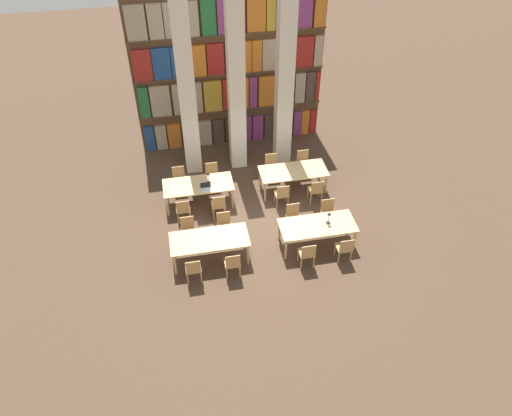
# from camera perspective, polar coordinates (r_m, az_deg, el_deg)

# --- Properties ---
(ground_plane) EXTENTS (40.00, 40.00, 0.00)m
(ground_plane) POSITION_cam_1_polar(r_m,az_deg,el_deg) (15.45, -0.09, -1.60)
(ground_plane) COLOR #4C3828
(bookshelf_bank) EXTENTS (6.54, 0.35, 5.50)m
(bookshelf_bank) POSITION_cam_1_polar(r_m,az_deg,el_deg) (17.66, -2.98, 14.91)
(bookshelf_bank) COLOR brown
(bookshelf_bank) RESTS_ON ground_plane
(pillar_left) EXTENTS (0.53, 0.53, 6.00)m
(pillar_left) POSITION_cam_1_polar(r_m,az_deg,el_deg) (16.12, -7.94, 13.11)
(pillar_left) COLOR silver
(pillar_left) RESTS_ON ground_plane
(pillar_center) EXTENTS (0.53, 0.53, 6.00)m
(pillar_center) POSITION_cam_1_polar(r_m,az_deg,el_deg) (16.26, -2.27, 13.72)
(pillar_center) COLOR silver
(pillar_center) RESTS_ON ground_plane
(pillar_right) EXTENTS (0.53, 0.53, 6.00)m
(pillar_right) POSITION_cam_1_polar(r_m,az_deg,el_deg) (16.54, 3.28, 14.19)
(pillar_right) COLOR silver
(pillar_right) RESTS_ON ground_plane
(reading_table_0) EXTENTS (2.19, 0.97, 0.77)m
(reading_table_0) POSITION_cam_1_polar(r_m,az_deg,el_deg) (13.95, -5.35, -3.75)
(reading_table_0) COLOR tan
(reading_table_0) RESTS_ON ground_plane
(chair_0) EXTENTS (0.42, 0.40, 0.89)m
(chair_0) POSITION_cam_1_polar(r_m,az_deg,el_deg) (13.55, -7.17, -6.92)
(chair_0) COLOR tan
(chair_0) RESTS_ON ground_plane
(chair_1) EXTENTS (0.42, 0.40, 0.89)m
(chair_1) POSITION_cam_1_polar(r_m,az_deg,el_deg) (14.63, -7.76, -2.49)
(chair_1) COLOR tan
(chair_1) RESTS_ON ground_plane
(chair_2) EXTENTS (0.42, 0.40, 0.89)m
(chair_2) POSITION_cam_1_polar(r_m,az_deg,el_deg) (13.60, -2.70, -6.33)
(chair_2) COLOR tan
(chair_2) RESTS_ON ground_plane
(chair_3) EXTENTS (0.42, 0.40, 0.89)m
(chair_3) POSITION_cam_1_polar(r_m,az_deg,el_deg) (14.67, -3.64, -1.96)
(chair_3) COLOR tan
(chair_3) RESTS_ON ground_plane
(reading_table_1) EXTENTS (2.19, 0.97, 0.77)m
(reading_table_1) POSITION_cam_1_polar(r_m,az_deg,el_deg) (14.40, 7.04, -2.14)
(reading_table_1) COLOR tan
(reading_table_1) RESTS_ON ground_plane
(chair_4) EXTENTS (0.42, 0.40, 0.89)m
(chair_4) POSITION_cam_1_polar(r_m,az_deg,el_deg) (13.91, 5.86, -5.18)
(chair_4) COLOR tan
(chair_4) RESTS_ON ground_plane
(chair_5) EXTENTS (0.42, 0.40, 0.89)m
(chair_5) POSITION_cam_1_polar(r_m,az_deg,el_deg) (14.96, 4.30, -0.99)
(chair_5) COLOR tan
(chair_5) RESTS_ON ground_plane
(chair_6) EXTENTS (0.42, 0.40, 0.89)m
(chair_6) POSITION_cam_1_polar(r_m,az_deg,el_deg) (14.20, 10.09, -4.52)
(chair_6) COLOR tan
(chair_6) RESTS_ON ground_plane
(chair_7) EXTENTS (0.42, 0.40, 0.89)m
(chair_7) POSITION_cam_1_polar(r_m,az_deg,el_deg) (15.23, 8.25, -0.46)
(chair_7) COLOR tan
(chair_7) RESTS_ON ground_plane
(desk_lamp_0) EXTENTS (0.14, 0.14, 0.40)m
(desk_lamp_0) POSITION_cam_1_polar(r_m,az_deg,el_deg) (14.27, 8.33, -0.94)
(desk_lamp_0) COLOR #232328
(desk_lamp_0) RESTS_ON reading_table_1
(reading_table_2) EXTENTS (2.19, 0.97, 0.77)m
(reading_table_2) POSITION_cam_1_polar(r_m,az_deg,el_deg) (15.79, -6.63, 2.49)
(reading_table_2) COLOR tan
(reading_table_2) RESTS_ON ground_plane
(chair_8) EXTENTS (0.42, 0.40, 0.89)m
(chair_8) POSITION_cam_1_polar(r_m,az_deg,el_deg) (15.32, -8.33, -0.14)
(chair_8) COLOR tan
(chair_8) RESTS_ON ground_plane
(chair_9) EXTENTS (0.42, 0.40, 0.89)m
(chair_9) POSITION_cam_1_polar(r_m,az_deg,el_deg) (16.52, -8.77, 3.33)
(chair_9) COLOR tan
(chair_9) RESTS_ON ground_plane
(chair_10) EXTENTS (0.42, 0.40, 0.89)m
(chair_10) POSITION_cam_1_polar(r_m,az_deg,el_deg) (15.36, -4.29, 0.37)
(chair_10) COLOR tan
(chair_10) RESTS_ON ground_plane
(chair_11) EXTENTS (0.42, 0.40, 0.89)m
(chair_11) POSITION_cam_1_polar(r_m,az_deg,el_deg) (16.55, -5.02, 3.80)
(chair_11) COLOR tan
(chair_11) RESTS_ON ground_plane
(desk_lamp_1) EXTENTS (0.14, 0.14, 0.40)m
(desk_lamp_1) POSITION_cam_1_polar(r_m,az_deg,el_deg) (15.61, -5.49, 3.66)
(desk_lamp_1) COLOR #232328
(desk_lamp_1) RESTS_ON reading_table_2
(laptop) EXTENTS (0.32, 0.22, 0.21)m
(laptop) POSITION_cam_1_polar(r_m,az_deg,el_deg) (15.51, -5.76, 2.25)
(laptop) COLOR silver
(laptop) RESTS_ON reading_table_2
(reading_table_3) EXTENTS (2.19, 0.97, 0.77)m
(reading_table_3) POSITION_cam_1_polar(r_m,az_deg,el_deg) (16.30, 4.27, 4.08)
(reading_table_3) COLOR tan
(reading_table_3) RESTS_ON ground_plane
(chair_12) EXTENTS (0.42, 0.40, 0.89)m
(chair_12) POSITION_cam_1_polar(r_m,az_deg,el_deg) (15.73, 2.99, 1.59)
(chair_12) COLOR tan
(chair_12) RESTS_ON ground_plane
(chair_13) EXTENTS (0.42, 0.40, 0.89)m
(chair_13) POSITION_cam_1_polar(r_m,az_deg,el_deg) (16.90, 1.79, 4.86)
(chair_13) COLOR tan
(chair_13) RESTS_ON ground_plane
(chair_14) EXTENTS (0.42, 0.40, 0.89)m
(chair_14) POSITION_cam_1_polar(r_m,az_deg,el_deg) (15.99, 6.86, 2.07)
(chair_14) COLOR tan
(chair_14) RESTS_ON ground_plane
(chair_15) EXTENTS (0.42, 0.40, 0.89)m
(chair_15) POSITION_cam_1_polar(r_m,az_deg,el_deg) (17.14, 5.43, 5.27)
(chair_15) COLOR tan
(chair_15) RESTS_ON ground_plane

